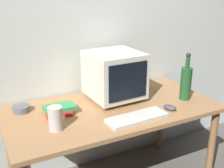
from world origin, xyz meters
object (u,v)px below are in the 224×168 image
crt_monitor (114,75)px  book_stack (59,110)px  bottle_short (145,81)px  bottle_tall (186,82)px  keyboard (137,118)px  metal_canister (56,118)px  cd_spindle (21,109)px  computer_mouse (170,107)px

crt_monitor → book_stack: (-0.47, -0.07, -0.16)m
crt_monitor → bottle_short: 0.34m
bottle_tall → keyboard: bearing=-165.4°
metal_canister → bottle_tall: bearing=1.3°
crt_monitor → cd_spindle: bearing=172.9°
keyboard → crt_monitor: bearing=82.8°
bottle_short → book_stack: bottle_short is taller
computer_mouse → metal_canister: size_ratio=0.67×
cd_spindle → metal_canister: bearing=-68.4°
crt_monitor → keyboard: bearing=-94.6°
book_stack → crt_monitor: bearing=8.4°
bottle_tall → bottle_short: bearing=118.5°
computer_mouse → metal_canister: (-0.80, 0.09, 0.06)m
book_stack → cd_spindle: bearing=145.2°
keyboard → computer_mouse: 0.29m
bottle_short → cd_spindle: size_ratio=1.76×
bottle_tall → metal_canister: bottle_tall is taller
bottle_tall → metal_canister: bearing=-178.7°
bottle_tall → cd_spindle: bottle_tall is taller
computer_mouse → metal_canister: bearing=151.8°
computer_mouse → keyboard: bearing=162.8°
book_stack → keyboard: bearing=-36.0°
crt_monitor → metal_canister: bearing=-153.3°
bottle_tall → bottle_short: bottle_tall is taller
bottle_tall → cd_spindle: size_ratio=3.07×
computer_mouse → book_stack: (-0.72, 0.29, 0.01)m
bottle_short → book_stack: (-0.79, -0.13, -0.05)m
keyboard → book_stack: (-0.44, 0.32, 0.02)m
metal_canister → keyboard: bearing=-12.2°
keyboard → book_stack: bearing=141.3°
keyboard → metal_canister: metal_canister is taller
bottle_tall → bottle_short: size_ratio=1.74×
crt_monitor → computer_mouse: 0.48m
crt_monitor → bottle_short: bearing=10.2°
bottle_tall → metal_canister: size_ratio=2.45×
crt_monitor → bottle_tall: size_ratio=1.10×
crt_monitor → keyboard: crt_monitor is taller
bottle_short → book_stack: 0.80m
cd_spindle → metal_canister: metal_canister is taller
bottle_short → metal_canister: bearing=-159.0°
keyboard → computer_mouse: bearing=2.2°
crt_monitor → book_stack: bearing=-171.6°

